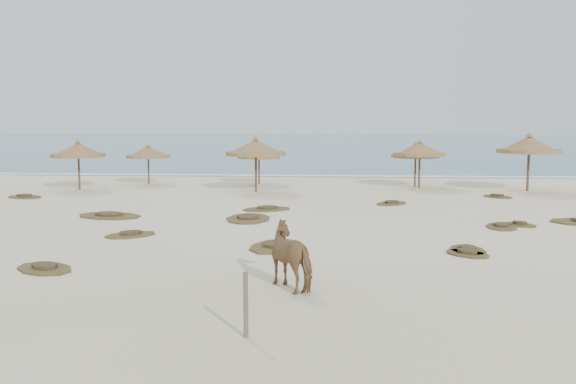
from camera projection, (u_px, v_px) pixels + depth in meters
name	position (u px, v px, depth m)	size (l,w,h in m)	color
ground	(236.00, 259.00, 18.30)	(160.00, 160.00, 0.00)	beige
ocean	(315.00, 145.00, 92.59)	(200.00, 100.00, 0.01)	#295D7C
foam_line	(293.00, 176.00, 44.06)	(70.00, 0.60, 0.01)	white
palapa_0	(78.00, 151.00, 35.48)	(3.69, 3.69, 2.79)	#4F3929
palapa_1	(148.00, 153.00, 38.40)	(3.46, 3.46, 2.45)	#4F3929
palapa_2	(256.00, 148.00, 34.44)	(4.22, 4.22, 3.02)	#4F3929
palapa_3	(259.00, 153.00, 38.34)	(3.37, 3.37, 2.39)	#4F3929
palapa_4	(420.00, 150.00, 36.36)	(3.56, 3.56, 2.79)	#4F3929
palapa_5	(416.00, 152.00, 36.92)	(3.38, 3.38, 2.62)	#4F3929
palapa_6	(529.00, 145.00, 34.67)	(4.47, 4.47, 3.21)	#4F3929
horse	(295.00, 256.00, 15.16)	(0.84, 1.84, 1.56)	brown
fence_post_near	(246.00, 305.00, 11.78)	(0.09, 0.09, 1.23)	brown
scrub_1	(109.00, 215.00, 26.08)	(3.21, 2.58, 0.16)	brown
scrub_2	(131.00, 234.00, 21.89)	(2.11, 2.01, 0.16)	brown
scrub_3	(248.00, 218.00, 25.38)	(1.82, 2.73, 0.16)	brown
scrub_4	(468.00, 250.00, 19.36)	(1.13, 1.68, 0.16)	brown
scrub_6	(25.00, 197.00, 32.20)	(2.34, 2.02, 0.16)	brown
scrub_7	(392.00, 203.00, 29.80)	(2.02, 2.09, 0.16)	brown
scrub_9	(276.00, 246.00, 19.96)	(2.09, 2.68, 0.16)	brown
scrub_10	(498.00, 196.00, 32.30)	(1.82, 1.95, 0.16)	brown
scrub_11	(45.00, 268.00, 17.05)	(2.22, 2.08, 0.16)	brown
scrub_12	(467.00, 253.00, 18.86)	(1.62, 1.63, 0.16)	brown
scrub_13	(267.00, 209.00, 27.98)	(2.53, 2.16, 0.16)	brown
scrub_14	(501.00, 226.00, 23.50)	(1.32, 1.83, 0.16)	brown
scrub_15	(520.00, 224.00, 23.93)	(1.51, 1.51, 0.16)	brown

